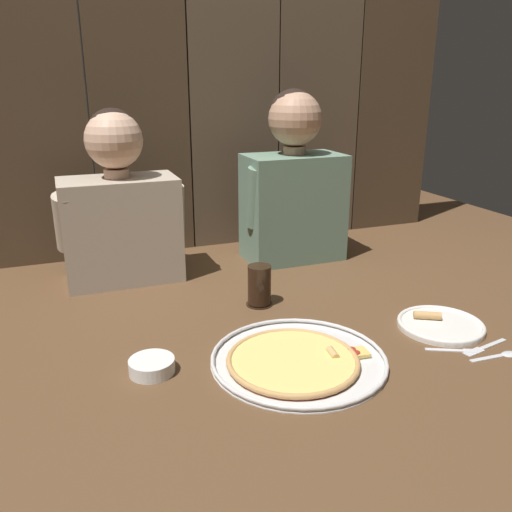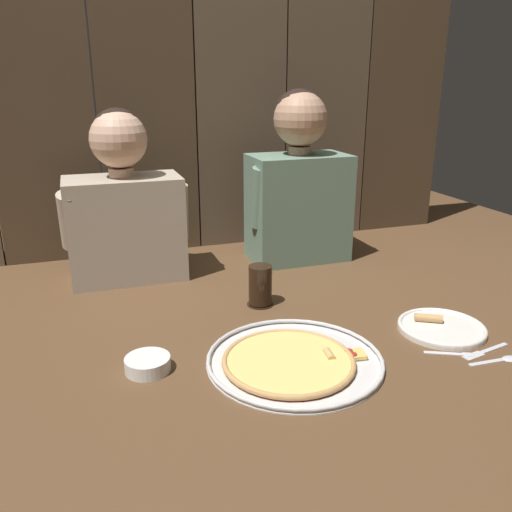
{
  "view_description": "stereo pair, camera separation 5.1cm",
  "coord_description": "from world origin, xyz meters",
  "px_view_note": "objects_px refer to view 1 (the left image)",
  "views": [
    {
      "loc": [
        -0.5,
        -1.2,
        0.65
      ],
      "look_at": [
        0.0,
        0.1,
        0.18
      ],
      "focal_mm": 36.92,
      "sensor_mm": 36.0,
      "label": 1
    },
    {
      "loc": [
        -0.45,
        -1.22,
        0.65
      ],
      "look_at": [
        0.0,
        0.1,
        0.18
      ],
      "focal_mm": 36.92,
      "sensor_mm": 36.0,
      "label": 2
    }
  ],
  "objects_px": {
    "dinner_plate": "(440,324)",
    "drinking_glass": "(259,286)",
    "diner_left": "(119,205)",
    "dipping_bowl": "(152,365)",
    "pizza_tray": "(297,359)",
    "diner_right": "(294,182)"
  },
  "relations": [
    {
      "from": "dipping_bowl",
      "to": "diner_right",
      "type": "height_order",
      "value": "diner_right"
    },
    {
      "from": "pizza_tray",
      "to": "diner_right",
      "type": "distance_m",
      "value": 0.84
    },
    {
      "from": "pizza_tray",
      "to": "dipping_bowl",
      "type": "distance_m",
      "value": 0.34
    },
    {
      "from": "diner_left",
      "to": "dinner_plate",
      "type": "bearing_deg",
      "value": -42.49
    },
    {
      "from": "diner_left",
      "to": "diner_right",
      "type": "xyz_separation_m",
      "value": [
        0.63,
        0.0,
        0.03
      ]
    },
    {
      "from": "drinking_glass",
      "to": "pizza_tray",
      "type": "bearing_deg",
      "value": -96.79
    },
    {
      "from": "dinner_plate",
      "to": "dipping_bowl",
      "type": "bearing_deg",
      "value": 176.41
    },
    {
      "from": "dinner_plate",
      "to": "drinking_glass",
      "type": "xyz_separation_m",
      "value": [
        -0.41,
        0.32,
        0.05
      ]
    },
    {
      "from": "drinking_glass",
      "to": "diner_right",
      "type": "height_order",
      "value": "diner_right"
    },
    {
      "from": "diner_left",
      "to": "dipping_bowl",
      "type": "bearing_deg",
      "value": -92.29
    },
    {
      "from": "drinking_glass",
      "to": "dipping_bowl",
      "type": "height_order",
      "value": "drinking_glass"
    },
    {
      "from": "dipping_bowl",
      "to": "pizza_tray",
      "type": "bearing_deg",
      "value": -13.8
    },
    {
      "from": "drinking_glass",
      "to": "diner_right",
      "type": "xyz_separation_m",
      "value": [
        0.28,
        0.37,
        0.23
      ]
    },
    {
      "from": "drinking_glass",
      "to": "dipping_bowl",
      "type": "distance_m",
      "value": 0.47
    },
    {
      "from": "dinner_plate",
      "to": "drinking_glass",
      "type": "bearing_deg",
      "value": 141.65
    },
    {
      "from": "diner_left",
      "to": "pizza_tray",
      "type": "bearing_deg",
      "value": -67.09
    },
    {
      "from": "dinner_plate",
      "to": "diner_left",
      "type": "distance_m",
      "value": 1.06
    },
    {
      "from": "dinner_plate",
      "to": "dipping_bowl",
      "type": "relative_size",
      "value": 2.18
    },
    {
      "from": "pizza_tray",
      "to": "drinking_glass",
      "type": "relative_size",
      "value": 3.43
    },
    {
      "from": "dinner_plate",
      "to": "dipping_bowl",
      "type": "xyz_separation_m",
      "value": [
        -0.79,
        0.05,
        0.01
      ]
    },
    {
      "from": "diner_left",
      "to": "diner_right",
      "type": "bearing_deg",
      "value": 0.01
    },
    {
      "from": "dipping_bowl",
      "to": "diner_right",
      "type": "xyz_separation_m",
      "value": [
        0.66,
        0.65,
        0.27
      ]
    }
  ]
}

